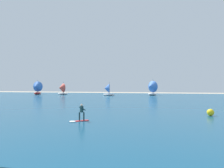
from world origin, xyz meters
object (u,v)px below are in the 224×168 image
object	(u,v)px
kitesurfer	(80,115)
marker_buoy	(210,112)
sailboat_heeled_over	(37,88)
sailboat_near_shore	(107,89)
sailboat_outermost	(151,88)
sailboat_trailing	(62,89)

from	to	relation	value
kitesurfer	marker_buoy	distance (m)	14.84
sailboat_heeled_over	sailboat_near_shore	bearing A→B (deg)	-6.83
kitesurfer	marker_buoy	bearing A→B (deg)	27.50
kitesurfer	sailboat_outermost	bearing A→B (deg)	86.25
kitesurfer	sailboat_heeled_over	xyz separation A→B (m)	(-39.32, 54.95, 1.99)
sailboat_outermost	sailboat_trailing	bearing A→B (deg)	-175.95
sailboat_trailing	sailboat_near_shore	bearing A→B (deg)	-10.52
marker_buoy	kitesurfer	bearing A→B (deg)	-152.50
kitesurfer	sailboat_near_shore	xyz separation A→B (m)	(-10.59, 51.50, 1.50)
sailboat_heeled_over	sailboat_trailing	distance (m)	10.37
kitesurfer	marker_buoy	size ratio (longest dim) A/B	2.24
sailboat_near_shore	marker_buoy	bearing A→B (deg)	-61.99
marker_buoy	sailboat_heeled_over	bearing A→B (deg)	137.50
sailboat_trailing	marker_buoy	distance (m)	63.93
sailboat_outermost	sailboat_heeled_over	world-z (taller)	sailboat_outermost
sailboat_trailing	marker_buoy	size ratio (longest dim) A/B	5.96
kitesurfer	sailboat_heeled_over	size ratio (longest dim) A/B	0.32
sailboat_trailing	sailboat_near_shore	xyz separation A→B (m)	(18.37, -3.41, -0.07)
sailboat_outermost	marker_buoy	bearing A→B (deg)	-79.41
kitesurfer	sailboat_outermost	world-z (taller)	sailboat_outermost
sailboat_heeled_over	marker_buoy	world-z (taller)	sailboat_heeled_over
sailboat_outermost	sailboat_near_shore	size ratio (longest dim) A/B	1.23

